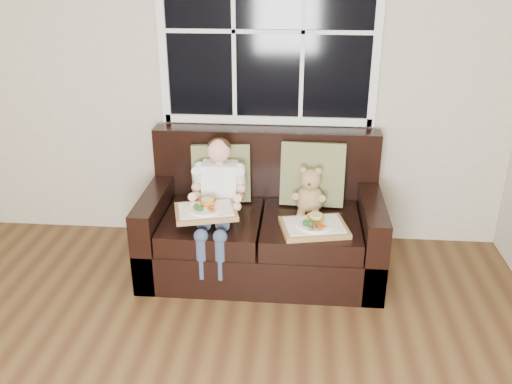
# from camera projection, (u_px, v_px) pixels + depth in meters

# --- Properties ---
(room_walls) EXTENTS (4.52, 5.02, 2.71)m
(room_walls) POSITION_uv_depth(u_px,v_px,m) (90.00, 150.00, 1.68)
(room_walls) COLOR beige
(room_walls) RESTS_ON ground
(window_back) EXTENTS (1.62, 0.04, 1.37)m
(window_back) POSITION_uv_depth(u_px,v_px,m) (268.00, 31.00, 3.89)
(window_back) COLOR black
(window_back) RESTS_ON room_walls
(loveseat) EXTENTS (1.70, 0.92, 0.96)m
(loveseat) POSITION_uv_depth(u_px,v_px,m) (263.00, 227.00, 4.01)
(loveseat) COLOR black
(loveseat) RESTS_ON ground
(pillow_left) EXTENTS (0.45, 0.26, 0.44)m
(pillow_left) POSITION_uv_depth(u_px,v_px,m) (221.00, 173.00, 4.03)
(pillow_left) COLOR olive
(pillow_left) RESTS_ON loveseat
(pillow_right) EXTENTS (0.47, 0.23, 0.48)m
(pillow_right) POSITION_uv_depth(u_px,v_px,m) (313.00, 174.00, 3.97)
(pillow_right) COLOR olive
(pillow_right) RESTS_ON loveseat
(child) EXTENTS (0.37, 0.59, 0.83)m
(child) POSITION_uv_depth(u_px,v_px,m) (218.00, 191.00, 3.79)
(child) COLOR white
(child) RESTS_ON loveseat
(teddy_bear) EXTENTS (0.22, 0.27, 0.36)m
(teddy_bear) POSITION_uv_depth(u_px,v_px,m) (310.00, 194.00, 3.86)
(teddy_bear) COLOR tan
(teddy_bear) RESTS_ON loveseat
(tray_left) EXTENTS (0.47, 0.41, 0.09)m
(tray_left) POSITION_uv_depth(u_px,v_px,m) (206.00, 210.00, 3.65)
(tray_left) COLOR olive
(tray_left) RESTS_ON child
(tray_right) EXTENTS (0.49, 0.42, 0.10)m
(tray_right) POSITION_uv_depth(u_px,v_px,m) (314.00, 226.00, 3.64)
(tray_right) COLOR olive
(tray_right) RESTS_ON loveseat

